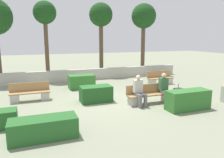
{
  "coord_description": "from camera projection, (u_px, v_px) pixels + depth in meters",
  "views": [
    {
      "loc": [
        -3.06,
        -9.08,
        2.85
      ],
      "look_at": [
        0.53,
        0.5,
        0.9
      ],
      "focal_mm": 35.0,
      "sensor_mm": 36.0,
      "label": 1
    }
  ],
  "objects": [
    {
      "name": "tree_center_right",
      "position": [
        101.0,
        17.0,
        16.22
      ],
      "size": [
        1.75,
        1.75,
        5.39
      ],
      "color": "brown",
      "rests_on": "ground_plane"
    },
    {
      "name": "person_seated_woman",
      "position": [
        165.0,
        87.0,
        9.62
      ],
      "size": [
        0.38,
        0.63,
        1.31
      ],
      "color": "slate",
      "rests_on": "ground_plane"
    },
    {
      "name": "tree_center_left",
      "position": [
        45.0,
        16.0,
        14.15
      ],
      "size": [
        1.49,
        1.49,
        5.19
      ],
      "color": "brown",
      "rests_on": "ground_plane"
    },
    {
      "name": "perimeter_wall",
      "position": [
        80.0,
        75.0,
        14.69
      ],
      "size": [
        14.7,
        0.3,
        0.74
      ],
      "color": "#B7B2A8",
      "rests_on": "ground_plane"
    },
    {
      "name": "bench_left_side",
      "position": [
        30.0,
        94.0,
        9.93
      ],
      "size": [
        1.76,
        0.48,
        0.82
      ],
      "rotation": [
        0.0,
        0.0,
        0.2
      ],
      "color": "#A37A4C",
      "rests_on": "ground_plane"
    },
    {
      "name": "person_seated_man",
      "position": [
        139.0,
        89.0,
        9.18
      ],
      "size": [
        0.38,
        0.63,
        1.3
      ],
      "color": "slate",
      "rests_on": "ground_plane"
    },
    {
      "name": "hedge_block_mid_left",
      "position": [
        188.0,
        100.0,
        8.73
      ],
      "size": [
        1.79,
        0.66,
        0.79
      ],
      "color": "#33702D",
      "rests_on": "ground_plane"
    },
    {
      "name": "bench_front",
      "position": [
        150.0,
        96.0,
        9.6
      ],
      "size": [
        2.13,
        0.48,
        0.82
      ],
      "color": "#A37A4C",
      "rests_on": "ground_plane"
    },
    {
      "name": "tree_rightmost",
      "position": [
        144.0,
        18.0,
        16.64
      ],
      "size": [
        1.87,
        1.87,
        5.4
      ],
      "color": "brown",
      "rests_on": "ground_plane"
    },
    {
      "name": "hedge_block_near_left",
      "position": [
        82.0,
        82.0,
        12.41
      ],
      "size": [
        1.43,
        0.83,
        0.76
      ],
      "color": "#33702D",
      "rests_on": "ground_plane"
    },
    {
      "name": "hedge_block_mid_right",
      "position": [
        44.0,
        128.0,
        6.22
      ],
      "size": [
        1.89,
        0.73,
        0.61
      ],
      "color": "#286028",
      "rests_on": "ground_plane"
    },
    {
      "name": "bench_right_side",
      "position": [
        160.0,
        80.0,
        13.43
      ],
      "size": [
        1.64,
        0.49,
        0.82
      ],
      "rotation": [
        0.0,
        0.0,
        -0.06
      ],
      "color": "#A37A4C",
      "rests_on": "ground_plane"
    },
    {
      "name": "suitcase",
      "position": [
        178.0,
        94.0,
        10.07
      ],
      "size": [
        0.38,
        0.21,
        0.76
      ],
      "color": "#282D42",
      "rests_on": "ground_plane"
    },
    {
      "name": "ground_plane",
      "position": [
        105.0,
        101.0,
        9.94
      ],
      "size": [
        60.0,
        60.0,
        0.0
      ],
      "primitive_type": "plane",
      "color": "gray"
    },
    {
      "name": "hedge_block_near_right",
      "position": [
        96.0,
        94.0,
        9.81
      ],
      "size": [
        1.4,
        0.77,
        0.72
      ],
      "color": "#235623",
      "rests_on": "ground_plane"
    }
  ]
}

